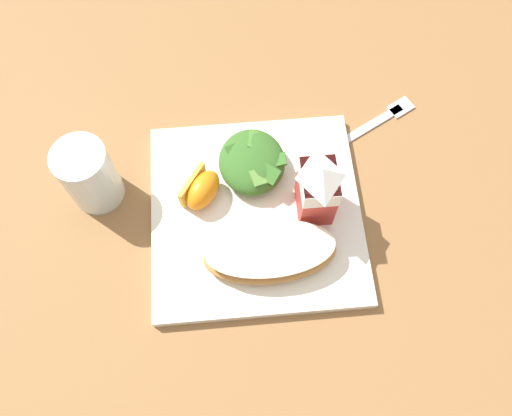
{
  "coord_description": "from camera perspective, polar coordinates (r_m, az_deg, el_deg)",
  "views": [
    {
      "loc": [
        0.27,
        -0.02,
        0.65
      ],
      "look_at": [
        0.0,
        0.0,
        0.03
      ],
      "focal_mm": 36.17,
      "sensor_mm": 36.0,
      "label": 1
    }
  ],
  "objects": [
    {
      "name": "ground",
      "position": [
        0.7,
        -0.0,
        -0.84
      ],
      "size": [
        3.0,
        3.0,
        0.0
      ],
      "primitive_type": "plane",
      "color": "olive"
    },
    {
      "name": "orange_wedge_front",
      "position": [
        0.68,
        -6.03,
        2.06
      ],
      "size": [
        0.07,
        0.06,
        0.04
      ],
      "color": "orange",
      "rests_on": "white_plate"
    },
    {
      "name": "green_salad_pile",
      "position": [
        0.7,
        -0.56,
        5.12
      ],
      "size": [
        0.1,
        0.09,
        0.04
      ],
      "color": "#336023",
      "rests_on": "white_plate"
    },
    {
      "name": "white_plate",
      "position": [
        0.7,
        -0.0,
        -0.59
      ],
      "size": [
        0.28,
        0.28,
        0.02
      ],
      "primitive_type": "cube",
      "color": "white",
      "rests_on": "ground"
    },
    {
      "name": "drinking_clear_cup",
      "position": [
        0.71,
        -17.99,
        3.47
      ],
      "size": [
        0.07,
        0.07,
        0.1
      ],
      "primitive_type": "cylinder",
      "color": "silver",
      "rests_on": "ground"
    },
    {
      "name": "milk_carton",
      "position": [
        0.64,
        6.84,
        2.21
      ],
      "size": [
        0.06,
        0.05,
        0.11
      ],
      "color": "#B7332D",
      "rests_on": "white_plate"
    },
    {
      "name": "cheesy_pizza_bread",
      "position": [
        0.65,
        1.58,
        -4.91
      ],
      "size": [
        0.08,
        0.17,
        0.04
      ],
      "color": "#B77F42",
      "rests_on": "white_plate"
    },
    {
      "name": "metal_fork",
      "position": [
        0.79,
        12.45,
        8.9
      ],
      "size": [
        0.11,
        0.17,
        0.01
      ],
      "color": "silver",
      "rests_on": "ground"
    }
  ]
}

